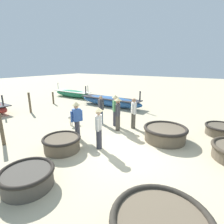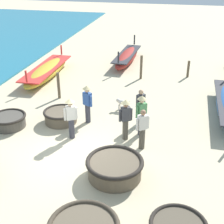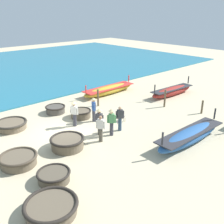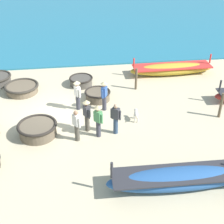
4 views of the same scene
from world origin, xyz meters
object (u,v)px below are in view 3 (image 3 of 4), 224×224
Objects in this scene: coracle_tilted at (54,176)px; dog at (122,116)px; fisherman_hauling at (112,120)px; mooring_post_shoreline at (165,98)px; coracle_far_right at (11,125)px; long_boat_white_hull at (109,90)px; coracle_far_left at (67,142)px; coracle_beside_post at (81,113)px; long_boat_green_hull at (172,91)px; mooring_post_inland at (202,107)px; coracle_weathered at (51,207)px; fisherman_crouching at (120,118)px; fisherman_with_hat at (99,120)px; long_boat_blue_hull at (190,136)px; fisherman_standing_left at (74,112)px; coracle_front_right at (18,159)px; mooring_post_mid_beach at (98,98)px; fisherman_by_coracle at (94,108)px; coracle_center at (55,109)px; fisherman_standing_right at (101,128)px.

dog is (-2.72, 6.86, 0.11)m from coracle_tilted.
fisherman_hauling reaches higher than mooring_post_shoreline.
coracle_far_right is 9.51m from long_boat_white_hull.
coracle_far_left is 4.30m from coracle_beside_post.
fisherman_hauling reaches higher than long_boat_green_hull.
long_boat_green_hull is 3.09m from mooring_post_shoreline.
coracle_far_right is 2.02× the size of mooring_post_inland.
fisherman_crouching is (-3.39, 6.79, 0.57)m from coracle_weathered.
long_boat_blue_hull is at bearing 37.19° from fisherman_with_hat.
fisherman_standing_left is at bearing -118.76° from mooring_post_inland.
coracle_front_right is 1.37× the size of mooring_post_mid_beach.
long_boat_blue_hull is 4.82m from mooring_post_inland.
mooring_post_shoreline is (-0.39, 9.08, 0.34)m from coracle_far_left.
coracle_beside_post is at bearing 165.38° from fisherman_with_hat.
coracle_beside_post is at bearing -61.35° from long_boat_white_hull.
mooring_post_shoreline is at bearing 92.43° from coracle_far_left.
long_boat_green_hull is at bearing 103.32° from fisherman_hauling.
fisherman_by_coracle is (-5.94, -2.13, 0.56)m from long_boat_blue_hull.
mooring_post_shoreline reaches higher than coracle_center.
coracle_weathered is 1.29× the size of fisherman_standing_right.
coracle_beside_post is 0.73× the size of coracle_far_right.
coracle_tilted is at bearing -72.98° from fisherman_crouching.
long_boat_blue_hull is 1.11× the size of long_boat_green_hull.
coracle_front_right is at bearing 172.47° from coracle_weathered.
fisherman_crouching and fisherman_standing_right have the same top height.
long_boat_white_hull is (-9.49, 11.36, 0.09)m from coracle_weathered.
fisherman_standing_left is 1.39m from fisherman_by_coracle.
fisherman_standing_right is at bearing 79.20° from coracle_front_right.
fisherman_with_hat and fisherman_hauling have the same top height.
fisherman_by_coracle is 1.26× the size of mooring_post_mid_beach.
fisherman_hauling is at bearing -4.63° from coracle_beside_post.
coracle_weathered is at bearing -32.06° from coracle_center.
mooring_post_mid_beach is at bearing 141.70° from fisherman_standing_right.
long_boat_white_hull is 5.65× the size of mooring_post_inland.
mooring_post_inland is at bearing 77.19° from coracle_far_left.
long_boat_green_hull reaches higher than coracle_beside_post.
fisherman_with_hat is at bearing 38.93° from coracle_far_right.
fisherman_crouching is at bearing -82.73° from mooring_post_shoreline.
fisherman_crouching is at bearing 45.45° from coracle_far_right.
fisherman_by_coracle is (1.13, 0.25, 0.66)m from coracle_beside_post.
coracle_weathered is at bearing -70.27° from long_boat_green_hull.
coracle_far_right is 1.18× the size of fisherman_by_coracle.
long_boat_green_hull reaches higher than mooring_post_inland.
fisherman_standing_left is 1.26× the size of mooring_post_mid_beach.
coracle_far_right is 1.49× the size of mooring_post_mid_beach.
coracle_beside_post reaches higher than dog.
coracle_far_right is 6.39m from fisherman_hauling.
long_boat_white_hull is at bearing -170.75° from mooring_post_shoreline.
dog reaches higher than coracle_far_right.
fisherman_by_coracle is (-0.18, -8.53, 0.57)m from long_boat_green_hull.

